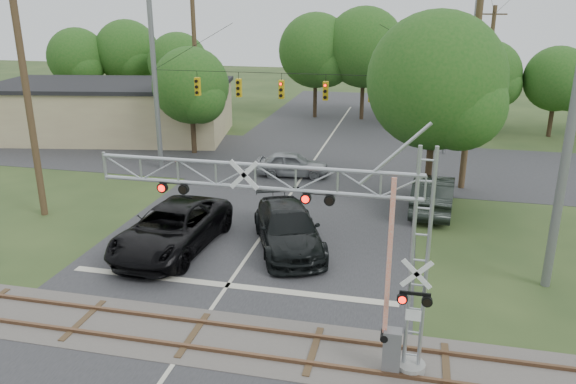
% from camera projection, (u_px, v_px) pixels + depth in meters
% --- Properties ---
extents(ground, '(160.00, 160.00, 0.00)m').
position_uv_depth(ground, '(167.00, 373.00, 16.49)').
color(ground, '#283C1B').
rests_on(ground, ground).
extents(road_main, '(14.00, 90.00, 0.02)m').
position_uv_depth(road_main, '(259.00, 240.00, 25.72)').
color(road_main, '#2A2A2D').
rests_on(road_main, ground).
extents(road_cross, '(90.00, 12.00, 0.02)m').
position_uv_depth(road_cross, '(314.00, 160.00, 38.64)').
color(road_cross, '#2A2A2D').
rests_on(road_cross, ground).
extents(railroad_track, '(90.00, 3.20, 0.17)m').
position_uv_depth(railroad_track, '(193.00, 335.00, 18.33)').
color(railroad_track, '#504B46').
rests_on(railroad_track, ground).
extents(crossing_gantry, '(9.82, 0.88, 6.86)m').
position_uv_depth(crossing_gantry, '(316.00, 232.00, 15.79)').
color(crossing_gantry, gray).
rests_on(crossing_gantry, ground).
extents(traffic_signal_span, '(19.34, 0.36, 11.50)m').
position_uv_depth(traffic_signal_span, '(319.00, 86.00, 32.93)').
color(traffic_signal_span, slate).
rests_on(traffic_signal_span, ground).
extents(pickup_black, '(3.69, 7.24, 1.96)m').
position_uv_depth(pickup_black, '(172.00, 229.00, 24.46)').
color(pickup_black, black).
rests_on(pickup_black, ground).
extents(car_dark, '(4.77, 6.83, 1.84)m').
position_uv_depth(car_dark, '(288.00, 228.00, 24.65)').
color(car_dark, black).
rests_on(car_dark, ground).
extents(sedan_silver, '(4.62, 2.20, 1.53)m').
position_uv_depth(sedan_silver, '(292.00, 164.00, 34.98)').
color(sedan_silver, gray).
rests_on(sedan_silver, ground).
extents(suv_dark, '(2.45, 5.90, 1.90)m').
position_uv_depth(suv_dark, '(433.00, 193.00, 29.11)').
color(suv_dark, black).
rests_on(suv_dark, ground).
extents(commercial_building, '(19.75, 12.48, 4.30)m').
position_uv_depth(commercial_building, '(112.00, 110.00, 44.99)').
color(commercial_building, tan).
rests_on(commercial_building, ground).
extents(streetlight, '(2.57, 0.27, 9.65)m').
position_uv_depth(streetlight, '(447.00, 78.00, 38.66)').
color(streetlight, slate).
rests_on(streetlight, ground).
extents(utility_poles, '(25.89, 29.40, 14.00)m').
position_uv_depth(utility_poles, '(355.00, 70.00, 34.58)').
color(utility_poles, '#483521').
rests_on(utility_poles, ground).
extents(treeline, '(58.13, 30.35, 10.07)m').
position_uv_depth(treeline, '(338.00, 62.00, 45.98)').
color(treeline, '#342617').
rests_on(treeline, ground).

